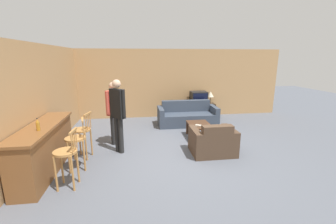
% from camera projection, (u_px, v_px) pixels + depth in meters
% --- Properties ---
extents(ground_plane, '(24.00, 24.00, 0.00)m').
position_uv_depth(ground_plane, '(181.00, 154.00, 5.45)').
color(ground_plane, '#565B66').
extents(wall_back, '(9.40, 0.08, 2.60)m').
position_uv_depth(wall_back, '(163.00, 84.00, 8.67)').
color(wall_back, tan).
rests_on(wall_back, ground_plane).
extents(wall_left, '(0.08, 8.66, 2.60)m').
position_uv_depth(wall_left, '(53.00, 95.00, 5.99)').
color(wall_left, tan).
rests_on(wall_left, ground_plane).
extents(bar_counter, '(0.55, 2.23, 0.99)m').
position_uv_depth(bar_counter, '(44.00, 149.00, 4.51)').
color(bar_counter, brown).
rests_on(bar_counter, ground_plane).
extents(bar_chair_near, '(0.43, 0.43, 1.07)m').
position_uv_depth(bar_chair_near, '(66.00, 156.00, 3.94)').
color(bar_chair_near, '#B77F42').
rests_on(bar_chair_near, ground_plane).
extents(bar_chair_mid, '(0.49, 0.49, 1.07)m').
position_uv_depth(bar_chair_mid, '(76.00, 142.00, 4.59)').
color(bar_chair_mid, '#B77F42').
rests_on(bar_chair_mid, ground_plane).
extents(bar_chair_far, '(0.49, 0.49, 1.07)m').
position_uv_depth(bar_chair_far, '(82.00, 133.00, 5.13)').
color(bar_chair_far, '#B77F42').
rests_on(bar_chair_far, ground_plane).
extents(couch_far, '(2.03, 0.85, 0.81)m').
position_uv_depth(couch_far, '(187.00, 116.00, 7.82)').
color(couch_far, '#384251').
rests_on(couch_far, ground_plane).
extents(armchair_near, '(1.02, 0.81, 0.79)m').
position_uv_depth(armchair_near, '(213.00, 142.00, 5.41)').
color(armchair_near, '#4C3828').
rests_on(armchair_near, ground_plane).
extents(coffee_table, '(0.61, 0.89, 0.42)m').
position_uv_depth(coffee_table, '(199.00, 126.00, 6.48)').
color(coffee_table, '#472D1E').
rests_on(coffee_table, ground_plane).
extents(tv_unit, '(1.24, 0.50, 0.55)m').
position_uv_depth(tv_unit, '(198.00, 110.00, 8.74)').
color(tv_unit, '#2D2319').
rests_on(tv_unit, ground_plane).
extents(tv, '(0.61, 0.51, 0.47)m').
position_uv_depth(tv, '(199.00, 98.00, 8.62)').
color(tv, black).
rests_on(tv, tv_unit).
extents(bottle, '(0.06, 0.06, 0.23)m').
position_uv_depth(bottle, '(38.00, 125.00, 4.05)').
color(bottle, '#B27A23').
rests_on(bottle, bar_counter).
extents(book_on_table, '(0.20, 0.19, 0.03)m').
position_uv_depth(book_on_table, '(198.00, 125.00, 6.29)').
color(book_on_table, '#B7AD99').
rests_on(book_on_table, coffee_table).
extents(table_lamp, '(0.26, 0.26, 0.46)m').
position_uv_depth(table_lamp, '(210.00, 95.00, 8.66)').
color(table_lamp, brown).
rests_on(table_lamp, tv_unit).
extents(person_by_window, '(0.38, 0.44, 1.67)m').
position_uv_depth(person_by_window, '(114.00, 109.00, 5.91)').
color(person_by_window, black).
rests_on(person_by_window, ground_plane).
extents(person_by_counter, '(0.38, 0.38, 1.79)m').
position_uv_depth(person_by_counter, '(118.00, 111.00, 5.33)').
color(person_by_counter, black).
rests_on(person_by_counter, ground_plane).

